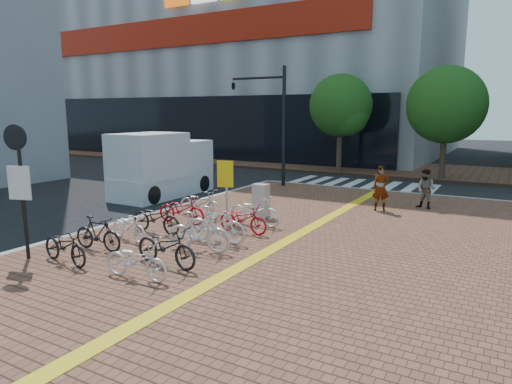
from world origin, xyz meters
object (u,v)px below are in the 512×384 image
Objects in this scene: yellow_sign at (226,180)px; traffic_light_pole at (260,104)px; bike_0 at (65,246)px; bike_9 at (216,225)px; pedestrian_a at (381,189)px; pedestrian_b at (426,189)px; notice_sign at (20,176)px; bike_7 at (166,246)px; bike_5 at (200,203)px; bike_3 at (156,218)px; bike_11 at (255,211)px; bike_10 at (243,219)px; bike_2 at (129,226)px; bike_4 at (182,209)px; utility_box at (261,200)px; bike_8 at (199,232)px; bike_6 at (136,260)px; box_truck at (161,166)px; bike_1 at (98,234)px.

traffic_light_pole is at bearing 111.45° from yellow_sign.
bike_0 is 0.97× the size of bike_9.
pedestrian_b is (1.40, 1.26, -0.09)m from pedestrian_a.
bike_7 is at bearing 21.69° from notice_sign.
yellow_sign is (1.09, 0.02, 0.92)m from bike_5.
bike_11 reaches higher than bike_3.
bike_10 is at bearing -13.61° from bike_9.
bike_2 is at bearing 173.34° from bike_3.
bike_3 is 3.17m from bike_11.
bike_5 is (0.00, 1.02, 0.03)m from bike_4.
utility_box is at bearing -41.96° from bike_4.
bike_3 is at bearing 58.00° from bike_8.
utility_box is (-0.59, 6.74, 0.15)m from bike_6.
box_truck is at bearing 60.28° from bike_10.
bike_6 is (2.39, -4.54, -0.04)m from bike_4.
bike_8 is at bearing -178.41° from bike_11.
bike_1 is 2.15m from bike_3.
bike_1 is 3.20m from bike_9.
bike_10 is 2.27m from utility_box.
yellow_sign is at bearing -3.42° from bike_0.
notice_sign is at bearing -105.62° from pedestrian_b.
pedestrian_b is (6.66, 8.87, 0.34)m from bike_2.
bike_6 is 5.52m from bike_11.
traffic_light_pole is at bearing 27.54° from bike_11.
bike_3 is at bearing -78.53° from traffic_light_pole.
bike_11 reaches higher than bike_10.
bike_5 is 1.04× the size of bike_7.
bike_10 is (0.06, 1.35, -0.09)m from bike_9.
bike_3 is (0.12, 1.02, 0.06)m from bike_2.
bike_9 is 1.04× the size of pedestrian_a.
bike_11 is 7.55m from box_truck.
bike_5 reaches higher than bike_7.
bike_11 is 1.22× the size of pedestrian_b.
utility_box is at bearing -2.49° from bike_9.
bike_2 is 1.04× the size of pedestrian_b.
bike_6 is 1.01m from bike_7.
bike_3 is 2.24m from bike_9.
traffic_light_pole reaches higher than bike_5.
bike_3 is 0.31× the size of traffic_light_pole.
bike_0 is 7.04m from utility_box.
bike_3 is 2.76m from yellow_sign.
bike_9 reaches higher than bike_4.
bike_4 is 1.01× the size of bike_8.
notice_sign is (-3.30, -5.88, 1.65)m from bike_11.
pedestrian_b reaches higher than bike_5.
bike_0 is 11.15m from pedestrian_a.
bike_2 is 2.42m from bike_8.
notice_sign is (-1.16, -0.27, 1.69)m from bike_0.
yellow_sign reaches higher than bike_11.
bike_7 is 0.37× the size of box_truck.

